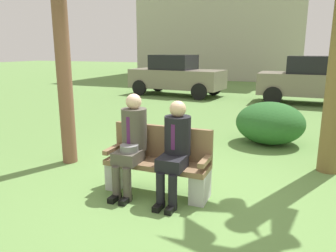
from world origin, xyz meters
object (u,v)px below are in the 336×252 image
Objects in this scene: shrub_near_bench at (270,123)px; seated_man_left at (131,139)px; seated_man_right at (175,146)px; parked_car_near at (176,75)px; park_bench at (158,164)px; parked_car_far at (316,80)px.

seated_man_left is at bearing -115.93° from shrub_near_bench.
parked_car_near reaches higher than seated_man_right.
seated_man_right reaches higher than shrub_near_bench.
park_bench is at bearing -111.52° from shrub_near_bench.
seated_man_right is (0.29, -0.12, 0.32)m from park_bench.
seated_man_right is 0.33× the size of parked_car_far.
seated_man_right is 0.32× the size of parked_car_near.
parked_car_far is (5.35, -0.32, 0.00)m from parked_car_near.
parked_car_near is (-2.81, 9.20, 0.09)m from seated_man_left.
seated_man_left is 9.24m from parked_car_far.
park_bench is 9.62m from parked_car_near.
parked_car_near is at bearing 106.98° from seated_man_left.
parked_car_near is 1.03× the size of parked_car_far.
shrub_near_bench is 0.34× the size of parked_car_near.
park_bench is 0.36× the size of parked_car_far.
seated_man_left is 3.50m from shrub_near_bench.
park_bench is 9.04m from parked_car_far.
shrub_near_bench is 5.85m from parked_car_far.
park_bench is 1.05× the size of seated_man_left.
parked_car_far reaches higher than shrub_near_bench.
shrub_near_bench is 7.46m from parked_car_near.
park_bench is at bearing 19.83° from seated_man_left.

